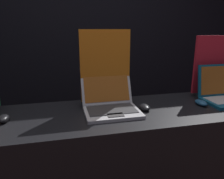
{
  "coord_description": "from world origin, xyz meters",
  "views": [
    {
      "loc": [
        -0.3,
        -0.98,
        1.36
      ],
      "look_at": [
        0.0,
        0.29,
        1.0
      ],
      "focal_mm": 35.0,
      "sensor_mm": 36.0,
      "label": 1
    }
  ],
  "objects_px": {
    "mouse_middle": "(145,107)",
    "mouse_back": "(201,103)",
    "promo_stand_back": "(215,67)",
    "mouse_front": "(4,118)",
    "promo_stand_middle": "(105,69)",
    "laptop_middle": "(110,101)"
  },
  "relations": [
    {
      "from": "mouse_middle",
      "to": "mouse_back",
      "type": "height_order",
      "value": "mouse_middle"
    },
    {
      "from": "mouse_back",
      "to": "mouse_middle",
      "type": "bearing_deg",
      "value": 179.07
    },
    {
      "from": "promo_stand_back",
      "to": "mouse_front",
      "type": "bearing_deg",
      "value": -172.62
    },
    {
      "from": "mouse_back",
      "to": "promo_stand_back",
      "type": "distance_m",
      "value": 0.39
    },
    {
      "from": "promo_stand_middle",
      "to": "promo_stand_back",
      "type": "xyz_separation_m",
      "value": [
        0.89,
        0.01,
        -0.02
      ]
    },
    {
      "from": "promo_stand_middle",
      "to": "promo_stand_back",
      "type": "relative_size",
      "value": 1.1
    },
    {
      "from": "promo_stand_middle",
      "to": "mouse_back",
      "type": "height_order",
      "value": "promo_stand_middle"
    },
    {
      "from": "promo_stand_back",
      "to": "mouse_middle",
      "type": "bearing_deg",
      "value": -162.93
    },
    {
      "from": "mouse_front",
      "to": "promo_stand_back",
      "type": "xyz_separation_m",
      "value": [
        1.52,
        0.2,
        0.2
      ]
    },
    {
      "from": "mouse_middle",
      "to": "mouse_back",
      "type": "relative_size",
      "value": 0.97
    },
    {
      "from": "mouse_middle",
      "to": "promo_stand_middle",
      "type": "xyz_separation_m",
      "value": [
        -0.22,
        0.19,
        0.23
      ]
    },
    {
      "from": "mouse_back",
      "to": "promo_stand_middle",
      "type": "bearing_deg",
      "value": 162.82
    },
    {
      "from": "laptop_middle",
      "to": "mouse_middle",
      "type": "bearing_deg",
      "value": -13.12
    },
    {
      "from": "laptop_middle",
      "to": "promo_stand_middle",
      "type": "xyz_separation_m",
      "value": [
        0.0,
        0.14,
        0.18
      ]
    },
    {
      "from": "laptop_middle",
      "to": "mouse_back",
      "type": "distance_m",
      "value": 0.64
    },
    {
      "from": "promo_stand_back",
      "to": "laptop_middle",
      "type": "bearing_deg",
      "value": -170.22
    },
    {
      "from": "mouse_front",
      "to": "mouse_back",
      "type": "xyz_separation_m",
      "value": [
        1.27,
        -0.01,
        -0.0
      ]
    },
    {
      "from": "mouse_back",
      "to": "promo_stand_back",
      "type": "bearing_deg",
      "value": 40.1
    },
    {
      "from": "mouse_front",
      "to": "laptop_middle",
      "type": "distance_m",
      "value": 0.64
    },
    {
      "from": "promo_stand_middle",
      "to": "promo_stand_back",
      "type": "height_order",
      "value": "promo_stand_middle"
    },
    {
      "from": "mouse_middle",
      "to": "promo_stand_back",
      "type": "distance_m",
      "value": 0.73
    },
    {
      "from": "mouse_front",
      "to": "laptop_middle",
      "type": "bearing_deg",
      "value": 3.98
    }
  ]
}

